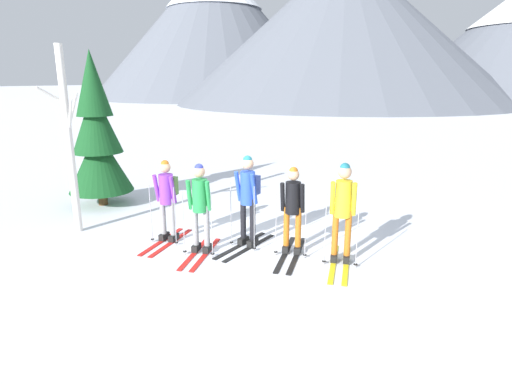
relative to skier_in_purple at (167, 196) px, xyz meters
The scene contains 9 objects.
ground_plane 1.74m from the skier_in_purple, ahead, with size 400.00×400.00×0.00m, color white.
skier_in_purple is the anchor object (origin of this frame).
skier_in_green 0.95m from the skier_in_purple, 17.22° to the right, with size 0.61×1.60×1.70m.
skier_in_blue 1.62m from the skier_in_purple, 13.45° to the left, with size 0.63×1.66×1.78m.
skier_in_black 2.51m from the skier_in_purple, ahead, with size 0.60×1.76×1.64m.
skier_in_yellow 3.42m from the skier_in_purple, ahead, with size 0.60×1.69×1.80m.
pine_tree_near 3.48m from the skier_in_purple, 153.59° to the left, with size 1.60×1.60×3.86m.
birch_tree_tall 2.35m from the skier_in_purple, behind, with size 0.95×0.52×3.82m.
mountain_ridge_distant 60.06m from the skier_in_purple, 96.46° to the left, with size 92.43×54.42×23.60m.
Camera 1 is at (3.22, -6.93, 3.14)m, focal length 29.73 mm.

